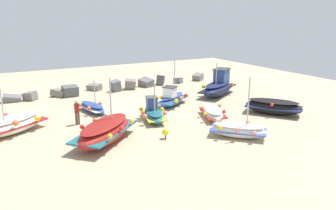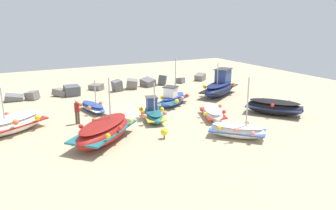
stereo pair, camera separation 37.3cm
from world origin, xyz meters
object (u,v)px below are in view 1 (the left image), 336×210
fishing_boat_6 (11,125)px  mooring_buoy_0 (165,132)px  fishing_boat_4 (92,107)px  fishing_boat_8 (153,113)px  person_walking (77,111)px  fishing_boat_7 (213,113)px  fishing_boat_3 (218,87)px  fishing_boat_2 (273,106)px  fishing_boat_5 (238,130)px  fishing_boat_1 (105,131)px  fishing_boat_0 (172,99)px

fishing_boat_6 → mooring_buoy_0: size_ratio=7.50×
fishing_boat_4 → fishing_boat_8: fishing_boat_8 is taller
person_walking → mooring_buoy_0: person_walking is taller
fishing_boat_7 → mooring_buoy_0: bearing=-45.6°
fishing_boat_3 → fishing_boat_2: bearing=-123.5°
fishing_boat_2 → fishing_boat_4: bearing=-157.3°
mooring_buoy_0 → fishing_boat_8: bearing=75.3°
fishing_boat_5 → fishing_boat_7: fishing_boat_5 is taller
fishing_boat_1 → fishing_boat_5: (6.99, -2.94, -0.21)m
fishing_boat_6 → person_walking: bearing=-34.8°
fishing_boat_1 → person_walking: fishing_boat_1 is taller
fishing_boat_1 → fishing_boat_7: fishing_boat_1 is taller
fishing_boat_0 → fishing_boat_4: size_ratio=1.11×
fishing_boat_4 → fishing_boat_7: (6.83, -5.41, 0.03)m
fishing_boat_4 → fishing_boat_8: bearing=-153.1°
fishing_boat_0 → fishing_boat_8: fishing_boat_0 is taller
fishing_boat_6 → fishing_boat_8: size_ratio=1.37×
fishing_boat_0 → fishing_boat_4: 6.17m
fishing_boat_8 → person_walking: (-4.67, 1.55, 0.45)m
fishing_boat_5 → fishing_boat_6: bearing=14.5°
fishing_boat_2 → fishing_boat_7: 4.54m
fishing_boat_4 → person_walking: bearing=133.9°
fishing_boat_0 → mooring_buoy_0: 7.36m
fishing_boat_1 → fishing_boat_6: (-4.47, 4.10, -0.10)m
fishing_boat_8 → person_walking: 4.94m
fishing_boat_1 → fishing_boat_5: 7.59m
fishing_boat_8 → fishing_boat_2: bearing=-94.7°
fishing_boat_5 → fishing_boat_8: size_ratio=1.08×
fishing_boat_8 → person_walking: size_ratio=2.05×
fishing_boat_5 → person_walking: bearing=4.1°
fishing_boat_5 → fishing_boat_7: bearing=-57.7°
fishing_boat_2 → fishing_boat_3: (0.13, 6.64, 0.20)m
fishing_boat_6 → fishing_boat_8: (8.56, -1.79, -0.06)m
fishing_boat_3 → fishing_boat_0: bearing=158.9°
fishing_boat_2 → mooring_buoy_0: (-9.06, -0.62, -0.17)m
fishing_boat_0 → fishing_boat_5: (-0.14, -8.01, -0.10)m
fishing_boat_0 → fishing_boat_6: (-11.61, -0.97, 0.01)m
mooring_buoy_0 → fishing_boat_4: bearing=106.0°
fishing_boat_2 → fishing_boat_7: size_ratio=1.18×
fishing_boat_4 → fishing_boat_6: size_ratio=0.74×
fishing_boat_2 → fishing_boat_5: (-5.26, -2.42, -0.13)m
fishing_boat_2 → fishing_boat_8: bearing=-145.4°
fishing_boat_2 → fishing_boat_1: bearing=-128.7°
fishing_boat_6 → fishing_boat_7: size_ratio=1.30×
fishing_boat_7 → fishing_boat_4: bearing=-106.2°
fishing_boat_2 → person_walking: (-12.83, 4.38, 0.36)m
fishing_boat_3 → mooring_buoy_0: bearing=-174.1°
fishing_boat_4 → fishing_boat_5: (5.92, -9.15, 0.09)m
fishing_boat_3 → fishing_boat_6: bearing=154.4°
fishing_boat_5 → fishing_boat_8: 6.00m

